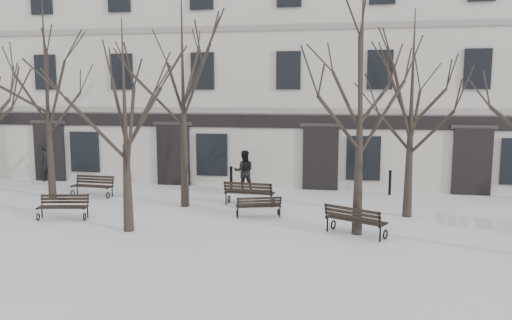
% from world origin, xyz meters
% --- Properties ---
extents(ground, '(100.00, 100.00, 0.00)m').
position_xyz_m(ground, '(0.00, 0.00, 0.00)').
color(ground, white).
rests_on(ground, ground).
extents(building, '(40.40, 10.20, 11.40)m').
position_xyz_m(building, '(0.00, 12.96, 5.52)').
color(building, '#BAB6AC').
rests_on(building, ground).
extents(tree_1, '(4.69, 4.69, 6.69)m').
position_xyz_m(tree_1, '(-2.22, -0.04, 4.18)').
color(tree_1, black).
rests_on(tree_1, ground).
extents(tree_2, '(5.62, 5.62, 8.03)m').
position_xyz_m(tree_2, '(5.01, 0.91, 5.02)').
color(tree_2, black).
rests_on(tree_2, ground).
extents(tree_4, '(6.01, 6.01, 8.58)m').
position_xyz_m(tree_4, '(-7.56, 4.18, 5.36)').
color(tree_4, black).
rests_on(tree_4, ground).
extents(tree_5, '(6.00, 6.00, 8.57)m').
position_xyz_m(tree_5, '(-1.53, 3.64, 5.36)').
color(tree_5, black).
rests_on(tree_5, ground).
extents(tree_6, '(5.09, 5.09, 7.28)m').
position_xyz_m(tree_6, '(6.83, 3.49, 4.55)').
color(tree_6, black).
rests_on(tree_6, ground).
extents(bench_0, '(1.77, 0.92, 0.85)m').
position_xyz_m(bench_0, '(-5.12, 0.99, 0.46)').
color(bench_0, black).
rests_on(bench_0, ground).
extents(bench_1, '(1.67, 1.03, 0.80)m').
position_xyz_m(bench_1, '(1.60, 2.39, 0.43)').
color(bench_1, black).
rests_on(bench_1, ground).
extents(bench_2, '(1.97, 1.49, 0.96)m').
position_xyz_m(bench_2, '(4.93, 0.67, 0.52)').
color(bench_2, black).
rests_on(bench_2, ground).
extents(bench_3, '(1.80, 0.75, 0.89)m').
position_xyz_m(bench_3, '(-5.99, 4.71, 0.48)').
color(bench_3, black).
rests_on(bench_3, ground).
extents(bench_4, '(1.99, 0.85, 0.98)m').
position_xyz_m(bench_4, '(0.92, 4.20, 0.53)').
color(bench_4, black).
rests_on(bench_4, ground).
extents(bollard_a, '(0.15, 0.15, 1.18)m').
position_xyz_m(bollard_a, '(-0.39, 6.69, 0.63)').
color(bollard_a, black).
rests_on(bollard_a, ground).
extents(bollard_b, '(0.14, 0.14, 1.09)m').
position_xyz_m(bollard_b, '(6.54, 7.30, 0.58)').
color(bollard_b, black).
rests_on(bollard_b, ground).
extents(pedestrian_a, '(0.82, 0.81, 1.91)m').
position_xyz_m(pedestrian_a, '(-10.11, 7.80, 0.00)').
color(pedestrian_a, black).
rests_on(pedestrian_a, ground).
extents(pedestrian_b, '(1.05, 0.90, 1.87)m').
position_xyz_m(pedestrian_b, '(0.17, 6.88, 0.00)').
color(pedestrian_b, black).
rests_on(pedestrian_b, ground).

